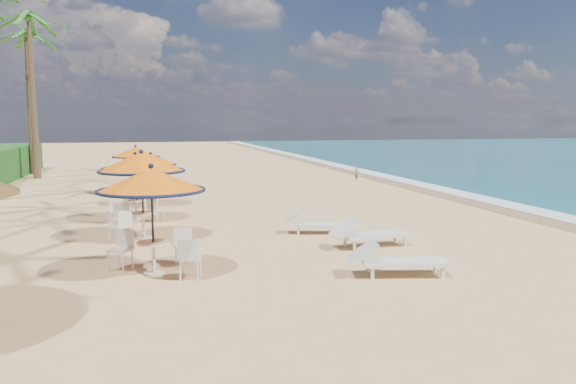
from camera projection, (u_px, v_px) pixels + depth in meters
name	position (u px, v px, depth m)	size (l,w,h in m)	color
ground	(352.00, 261.00, 13.53)	(160.00, 160.00, 0.00)	tan
foam_strip	(467.00, 196.00, 25.41)	(1.20, 140.00, 0.04)	white
wetsand_band	(449.00, 196.00, 25.19)	(1.40, 140.00, 0.02)	olive
station_0	(154.00, 193.00, 12.23)	(2.35, 2.35, 2.45)	black
station_1	(139.00, 171.00, 15.91)	(2.46, 2.46, 2.57)	black
station_2	(136.00, 170.00, 18.97)	(2.24, 2.24, 2.33)	black
station_3	(150.00, 165.00, 22.43)	(2.04, 2.04, 2.13)	black
station_4	(137.00, 156.00, 25.95)	(2.18, 2.18, 2.27)	black
lounger_near	(395.00, 259.00, 12.21)	(2.25, 1.11, 0.77)	white
lounger_mid	(368.00, 234.00, 15.02)	(2.22, 0.89, 0.78)	white
lounger_far	(314.00, 223.00, 16.82)	(1.97, 1.08, 0.68)	white
palm_6	(29.00, 26.00, 31.83)	(5.00, 5.00, 9.50)	brown
palm_7	(26.00, 41.00, 34.89)	(5.00, 5.00, 9.09)	brown
person	(357.00, 173.00, 31.82)	(0.32, 0.21, 0.88)	#925D4A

